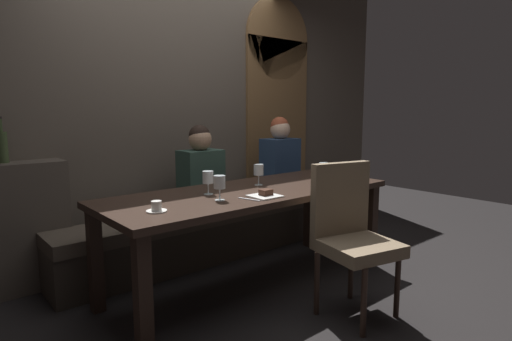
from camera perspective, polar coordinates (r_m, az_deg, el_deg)
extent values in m
plane|color=black|center=(3.27, -0.70, -15.47)|extent=(9.00, 9.00, 0.00)
cube|color=brown|center=(4.01, -12.15, 10.70)|extent=(6.00, 0.12, 3.00)
cube|color=brown|center=(4.76, 2.93, 5.06)|extent=(0.90, 0.05, 2.10)
cylinder|color=brown|center=(4.82, 3.03, 17.64)|extent=(0.90, 0.05, 0.90)
cube|color=black|center=(2.36, -15.27, -16.42)|extent=(0.08, 0.08, 0.69)
cube|color=black|center=(3.67, 15.51, -7.39)|extent=(0.08, 0.08, 0.69)
cube|color=black|center=(2.96, -21.19, -11.46)|extent=(0.08, 0.08, 0.69)
cube|color=black|center=(4.08, 7.32, -5.54)|extent=(0.08, 0.08, 0.69)
cube|color=#302119|center=(3.06, -0.73, -3.08)|extent=(2.20, 0.84, 0.04)
cube|color=#312A23|center=(3.74, -7.67, -9.58)|extent=(2.50, 0.40, 0.35)
cube|color=#473D33|center=(3.68, -7.74, -6.25)|extent=(2.50, 0.44, 0.10)
cylinder|color=#302119|center=(2.61, 14.58, -17.18)|extent=(0.04, 0.04, 0.42)
cylinder|color=#302119|center=(2.89, 18.83, -14.77)|extent=(0.04, 0.04, 0.42)
cylinder|color=#302119|center=(2.81, 8.35, -15.08)|extent=(0.04, 0.04, 0.42)
cylinder|color=#302119|center=(3.07, 12.91, -13.12)|extent=(0.04, 0.04, 0.42)
cube|color=#7F6B51|center=(2.75, 13.85, -10.19)|extent=(0.53, 0.53, 0.08)
cube|color=#7F6B51|center=(2.82, 11.51, -3.77)|extent=(0.44, 0.16, 0.48)
cube|color=#2D473D|center=(3.66, -7.57, -1.31)|extent=(0.36, 0.24, 0.53)
sphere|color=tan|center=(3.62, -7.68, 4.25)|extent=(0.20, 0.20, 0.20)
sphere|color=black|center=(3.62, -7.77, 4.81)|extent=(0.18, 0.18, 0.18)
cube|color=navy|center=(4.23, 3.31, 0.44)|extent=(0.36, 0.24, 0.58)
sphere|color=#DBB293|center=(4.19, 3.35, 5.65)|extent=(0.20, 0.20, 0.20)
sphere|color=brown|center=(4.20, 3.26, 6.13)|extent=(0.18, 0.18, 0.18)
cylinder|color=#384728|center=(3.42, -31.51, 2.72)|extent=(0.08, 0.08, 0.22)
cylinder|color=#384728|center=(3.42, -31.71, 5.30)|extent=(0.03, 0.03, 0.09)
cylinder|color=silver|center=(3.24, 0.35, -1.97)|extent=(0.06, 0.06, 0.00)
cylinder|color=silver|center=(3.23, 0.35, -1.28)|extent=(0.01, 0.01, 0.07)
cylinder|color=silver|center=(3.22, 0.36, 0.12)|extent=(0.08, 0.08, 0.08)
cylinder|color=silver|center=(3.37, 9.22, -1.67)|extent=(0.06, 0.06, 0.00)
cylinder|color=silver|center=(3.37, 9.24, -1.01)|extent=(0.01, 0.01, 0.07)
cylinder|color=silver|center=(3.36, 9.27, 0.34)|extent=(0.08, 0.08, 0.08)
cylinder|color=silver|center=(2.91, -6.58, -3.24)|extent=(0.06, 0.06, 0.00)
cylinder|color=silver|center=(2.90, -6.59, -2.47)|extent=(0.01, 0.01, 0.07)
cylinder|color=silver|center=(2.88, -6.62, -0.91)|extent=(0.08, 0.08, 0.08)
cylinder|color=gold|center=(2.89, -6.61, -1.29)|extent=(0.07, 0.07, 0.04)
cylinder|color=silver|center=(2.71, -5.00, -4.08)|extent=(0.06, 0.06, 0.00)
cylinder|color=silver|center=(2.70, -5.01, -3.26)|extent=(0.01, 0.01, 0.07)
cylinder|color=silver|center=(2.68, -5.03, -1.59)|extent=(0.08, 0.08, 0.08)
cylinder|color=maroon|center=(2.69, -5.02, -2.12)|extent=(0.07, 0.07, 0.03)
cylinder|color=white|center=(2.47, -13.49, -5.44)|extent=(0.12, 0.12, 0.01)
cylinder|color=white|center=(2.46, -13.52, -4.72)|extent=(0.06, 0.06, 0.06)
cylinder|color=brown|center=(2.46, -13.54, -4.17)|extent=(0.05, 0.05, 0.01)
cube|color=white|center=(2.81, 1.21, -3.53)|extent=(0.19, 0.19, 0.01)
cube|color=#381E14|center=(2.81, 1.36, -3.01)|extent=(0.08, 0.06, 0.04)
cube|color=silver|center=(2.72, -0.96, -3.98)|extent=(0.06, 0.17, 0.01)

